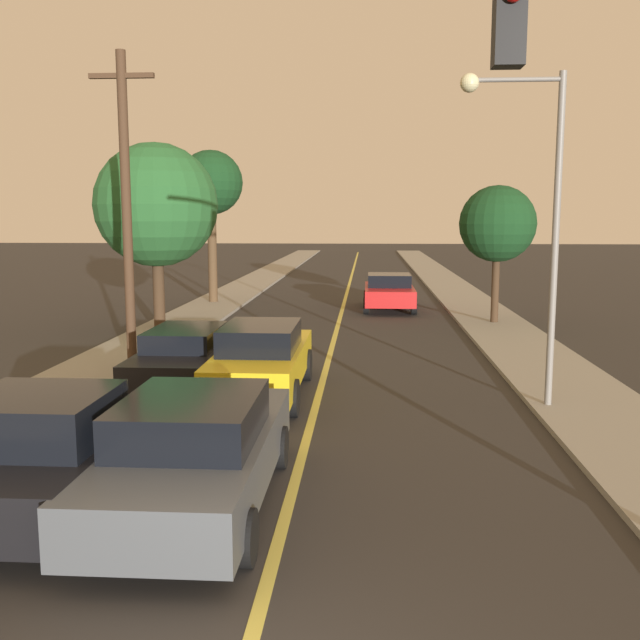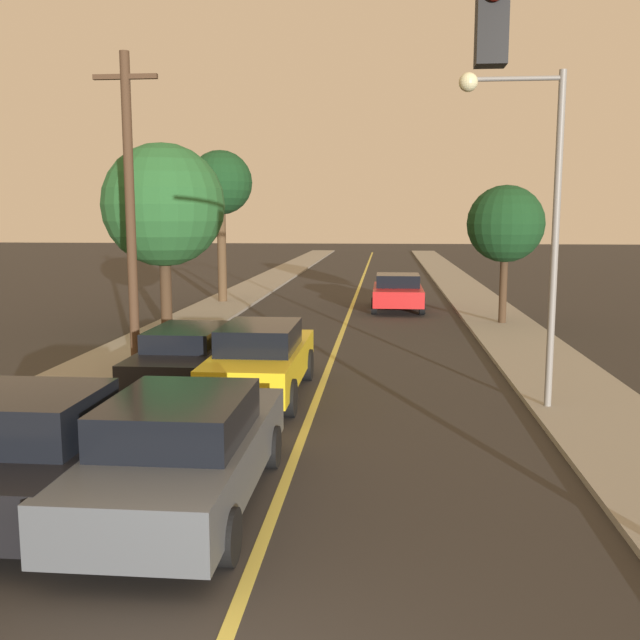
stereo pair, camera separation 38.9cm
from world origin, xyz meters
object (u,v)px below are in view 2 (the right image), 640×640
object	(u,v)px
car_near_lane_second	(261,358)
car_far_oncoming	(398,292)
tree_left_far	(221,185)
car_outer_lane_second	(189,353)
car_outer_lane_front	(34,451)
car_near_lane_front	(184,449)
tree_left_near	(163,206)
traffic_signal_mast	(620,152)
utility_pole_left	(130,206)
streetlamp_right	(531,191)
tree_right_near	(506,224)

from	to	relation	value
car_near_lane_second	car_far_oncoming	size ratio (longest dim) A/B	1.12
car_far_oncoming	tree_left_far	size ratio (longest dim) A/B	0.68
car_near_lane_second	car_outer_lane_second	distance (m)	2.22
car_outer_lane_front	car_far_oncoming	bearing A→B (deg)	76.51
car_near_lane_front	tree_left_near	distance (m)	15.77
traffic_signal_mast	utility_pole_left	size ratio (longest dim) A/B	0.86
car_outer_lane_second	car_far_oncoming	distance (m)	14.58
car_near_lane_second	car_outer_lane_front	size ratio (longest dim) A/B	1.27
car_near_lane_front	car_outer_lane_second	xyz separation A→B (m)	(-1.90, 7.11, -0.09)
car_far_oncoming	streetlamp_right	distance (m)	16.06
car_near_lane_front	tree_left_far	bearing A→B (deg)	101.68
car_outer_lane_front	streetlamp_right	size ratio (longest dim) A/B	0.62
car_far_oncoming	utility_pole_left	size ratio (longest dim) A/B	0.59
car_near_lane_front	car_outer_lane_second	bearing A→B (deg)	104.99
utility_pole_left	tree_left_near	xyz separation A→B (m)	(-1.08, 6.10, 0.10)
tree_left_near	traffic_signal_mast	bearing A→B (deg)	-57.79
utility_pole_left	tree_left_far	xyz separation A→B (m)	(-0.88, 13.70, 1.13)
utility_pole_left	tree_right_near	size ratio (longest dim) A/B	1.59
car_far_oncoming	utility_pole_left	distance (m)	14.44
streetlamp_right	car_outer_lane_second	bearing A→B (deg)	165.93
car_near_lane_front	car_outer_lane_second	size ratio (longest dim) A/B	0.98
streetlamp_right	tree_left_far	bearing A→B (deg)	120.50
car_outer_lane_second	streetlamp_right	world-z (taller)	streetlamp_right
streetlamp_right	car_outer_lane_front	bearing A→B (deg)	-142.48
car_outer_lane_front	tree_left_far	world-z (taller)	tree_left_far
tree_right_near	car_outer_lane_second	bearing A→B (deg)	-132.14
streetlamp_right	tree_left_near	bearing A→B (deg)	137.44
traffic_signal_mast	utility_pole_left	distance (m)	12.96
car_near_lane_second	streetlamp_right	bearing A→B (deg)	-7.33
car_near_lane_second	car_outer_lane_front	distance (m)	6.57
traffic_signal_mast	car_outer_lane_front	bearing A→B (deg)	174.36
streetlamp_right	tree_left_far	world-z (taller)	tree_left_far
car_outer_lane_front	traffic_signal_mast	world-z (taller)	traffic_signal_mast
utility_pole_left	car_outer_lane_second	bearing A→B (deg)	-38.11
car_near_lane_second	tree_right_near	bearing A→B (deg)	57.69
tree_left_far	streetlamp_right	bearing A→B (deg)	-59.50
car_outer_lane_second	car_far_oncoming	world-z (taller)	car_far_oncoming
streetlamp_right	car_near_lane_front	bearing A→B (deg)	-135.56
car_far_oncoming	utility_pole_left	xyz separation A→B (m)	(-6.87, -12.25, 3.35)
car_outer_lane_second	car_near_lane_front	bearing A→B (deg)	-75.01
car_near_lane_front	car_near_lane_second	world-z (taller)	car_near_lane_second
car_near_lane_front	car_outer_lane_front	xyz separation A→B (m)	(-1.90, -0.32, 0.03)
car_near_lane_front	tree_left_near	xyz separation A→B (m)	(-4.79, 14.63, 3.43)
streetlamp_right	utility_pole_left	xyz separation A→B (m)	(-9.10, 3.25, -0.20)
car_far_oncoming	streetlamp_right	bearing A→B (deg)	98.19
streetlamp_right	tree_right_near	xyz separation A→B (m)	(1.41, 11.45, -0.74)
tree_left_near	tree_right_near	size ratio (longest dim) A/B	1.28
car_outer_lane_second	car_far_oncoming	size ratio (longest dim) A/B	1.14
car_far_oncoming	car_near_lane_front	bearing A→B (deg)	81.36
traffic_signal_mast	tree_left_far	distance (m)	25.17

